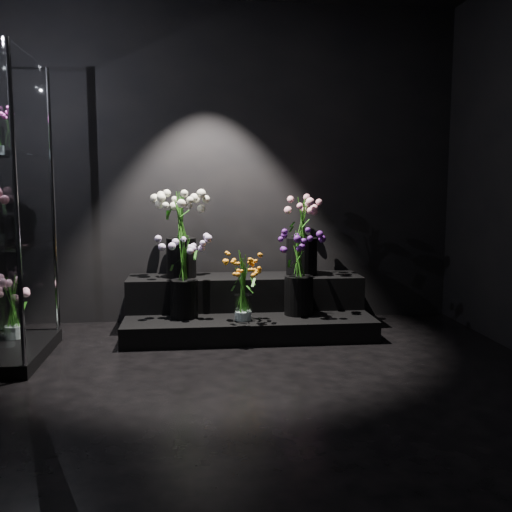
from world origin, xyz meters
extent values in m
plane|color=black|center=(0.00, 0.00, 0.00)|extent=(4.00, 4.00, 0.00)
plane|color=black|center=(0.00, 2.00, 1.40)|extent=(4.00, 0.00, 4.00)
plane|color=black|center=(0.00, -2.00, 1.40)|extent=(4.00, 0.00, 4.00)
cube|color=black|center=(0.08, 1.50, 0.08)|extent=(2.00, 0.89, 0.17)
cube|color=black|center=(0.08, 1.72, 0.31)|extent=(2.00, 0.45, 0.28)
cube|color=black|center=(-1.70, 0.95, 0.05)|extent=(0.57, 0.95, 0.10)
cylinder|color=white|center=(0.02, 1.25, 0.27)|extent=(0.14, 0.14, 0.20)
cylinder|color=black|center=(-0.44, 1.40, 0.32)|extent=(0.22, 0.22, 0.31)
cylinder|color=black|center=(0.49, 1.40, 0.33)|extent=(0.24, 0.24, 0.32)
cylinder|color=black|center=(-0.47, 1.70, 0.61)|extent=(0.25, 0.25, 0.34)
cylinder|color=black|center=(0.58, 1.73, 0.61)|extent=(0.27, 0.27, 0.32)
cylinder|color=white|center=(-1.69, 1.16, 0.23)|extent=(0.15, 0.15, 0.27)
camera|label=1|loc=(-0.34, -3.13, 1.23)|focal=40.00mm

